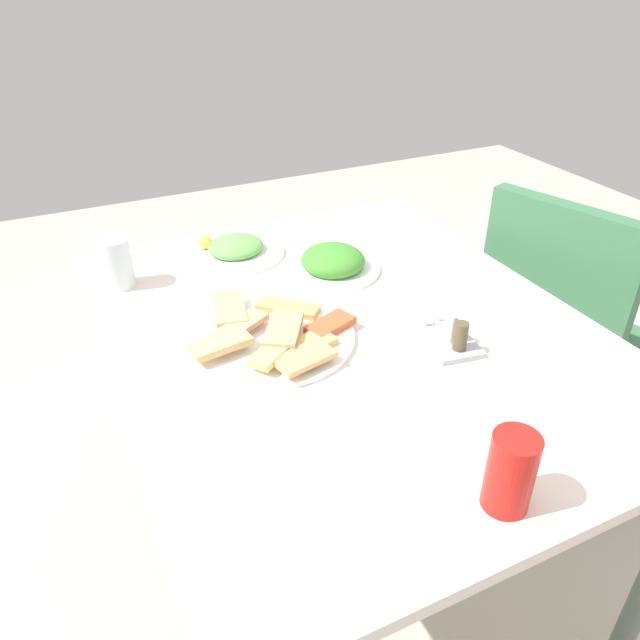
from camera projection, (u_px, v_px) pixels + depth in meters
The scene contains 12 objects.
ground_plane at pixel (343, 568), 1.64m from camera, with size 6.00×6.00×0.00m, color #BBB2A6.
dining_table at pixel (349, 361), 1.28m from camera, with size 1.15×0.93×0.77m.
dining_chair at pixel (560, 329), 1.71m from camera, with size 0.53×0.53×0.91m.
pide_platter at pixel (273, 335), 1.19m from camera, with size 0.33×0.34×0.04m.
salad_plate_greens at pixel (333, 262), 1.43m from camera, with size 0.22×0.22×0.07m.
salad_plate_rice at pixel (235, 249), 1.51m from camera, with size 0.24×0.24×0.05m.
soda_can at pixel (510, 472), 0.82m from camera, with size 0.07×0.07×0.12m, color red.
drinking_glass at pixel (117, 263), 1.35m from camera, with size 0.07×0.07×0.12m, color silver.
paper_napkin at pixel (421, 300), 1.33m from camera, with size 0.14×0.14×0.00m, color white.
fork at pixel (415, 300), 1.32m from camera, with size 0.19×0.02×0.01m, color silver.
spoon at pixel (428, 297), 1.33m from camera, with size 0.18×0.02×0.01m, color silver.
condiment_caddy at pixel (454, 340), 1.16m from camera, with size 0.10×0.10×0.07m.
Camera 1 is at (0.91, -0.50, 1.44)m, focal length 34.20 mm.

